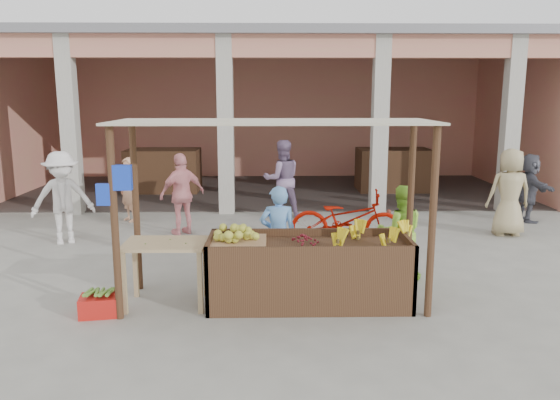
{
  "coord_description": "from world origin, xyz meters",
  "views": [
    {
      "loc": [
        -0.0,
        -6.79,
        2.7
      ],
      "look_at": [
        0.15,
        1.2,
        1.16
      ],
      "focal_mm": 35.0,
      "sensor_mm": 36.0,
      "label": 1
    }
  ],
  "objects_px": {
    "vendor_green": "(400,230)",
    "side_table": "(166,253)",
    "fruit_stall": "(309,274)",
    "vendor_blue": "(278,232)",
    "motorcycle": "(346,218)",
    "red_crate": "(100,305)"
  },
  "relations": [
    {
      "from": "fruit_stall",
      "to": "side_table",
      "type": "height_order",
      "value": "side_table"
    },
    {
      "from": "fruit_stall",
      "to": "motorcycle",
      "type": "distance_m",
      "value": 2.76
    },
    {
      "from": "side_table",
      "to": "vendor_blue",
      "type": "bearing_deg",
      "value": 28.02
    },
    {
      "from": "vendor_blue",
      "to": "motorcycle",
      "type": "height_order",
      "value": "vendor_blue"
    },
    {
      "from": "side_table",
      "to": "fruit_stall",
      "type": "bearing_deg",
      "value": 1.09
    },
    {
      "from": "fruit_stall",
      "to": "vendor_blue",
      "type": "distance_m",
      "value": 0.92
    },
    {
      "from": "vendor_green",
      "to": "side_table",
      "type": "bearing_deg",
      "value": 20.75
    },
    {
      "from": "red_crate",
      "to": "vendor_green",
      "type": "height_order",
      "value": "vendor_green"
    },
    {
      "from": "fruit_stall",
      "to": "vendor_green",
      "type": "height_order",
      "value": "vendor_green"
    },
    {
      "from": "motorcycle",
      "to": "vendor_green",
      "type": "bearing_deg",
      "value": -153.68
    },
    {
      "from": "fruit_stall",
      "to": "side_table",
      "type": "xyz_separation_m",
      "value": [
        -1.85,
        -0.01,
        0.3
      ]
    },
    {
      "from": "vendor_blue",
      "to": "vendor_green",
      "type": "relative_size",
      "value": 1.04
    },
    {
      "from": "vendor_green",
      "to": "motorcycle",
      "type": "bearing_deg",
      "value": -67.04
    },
    {
      "from": "fruit_stall",
      "to": "vendor_blue",
      "type": "height_order",
      "value": "vendor_blue"
    },
    {
      "from": "fruit_stall",
      "to": "side_table",
      "type": "bearing_deg",
      "value": -179.61
    },
    {
      "from": "side_table",
      "to": "vendor_green",
      "type": "bearing_deg",
      "value": 18.03
    },
    {
      "from": "red_crate",
      "to": "vendor_blue",
      "type": "height_order",
      "value": "vendor_blue"
    },
    {
      "from": "fruit_stall",
      "to": "vendor_green",
      "type": "distance_m",
      "value": 1.78
    },
    {
      "from": "vendor_blue",
      "to": "motorcycle",
      "type": "bearing_deg",
      "value": -123.89
    },
    {
      "from": "fruit_stall",
      "to": "side_table",
      "type": "distance_m",
      "value": 1.87
    },
    {
      "from": "vendor_green",
      "to": "motorcycle",
      "type": "relative_size",
      "value": 0.71
    },
    {
      "from": "red_crate",
      "to": "motorcycle",
      "type": "xyz_separation_m",
      "value": [
        3.48,
        2.96,
        0.42
      ]
    }
  ]
}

